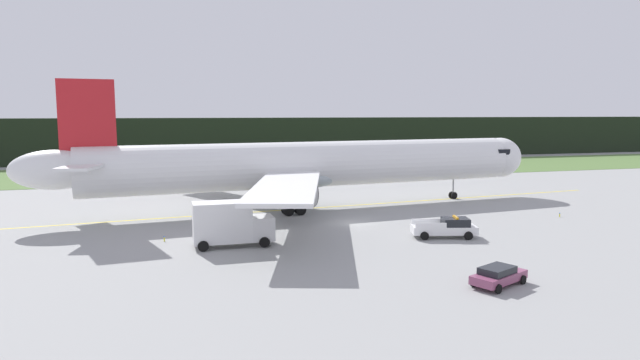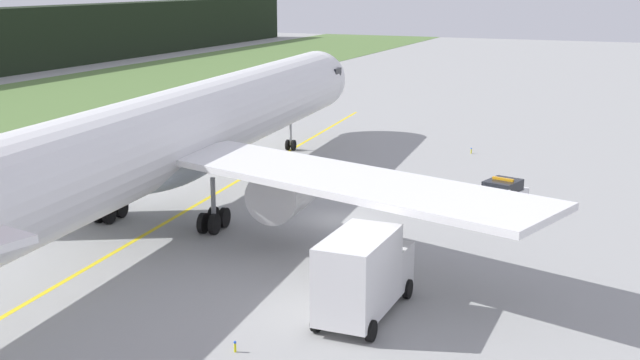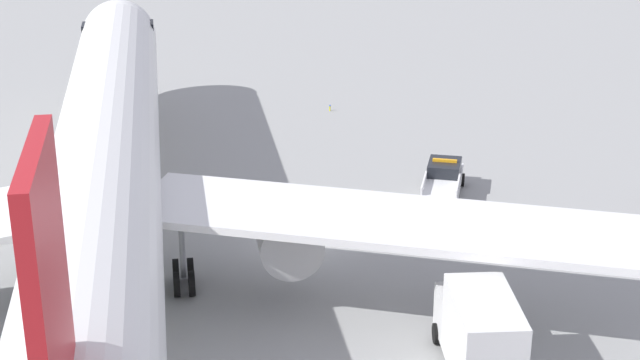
{
  "view_description": "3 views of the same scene",
  "coord_description": "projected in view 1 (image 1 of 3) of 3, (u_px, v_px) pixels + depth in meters",
  "views": [
    {
      "loc": [
        -18.23,
        -52.13,
        11.25
      ],
      "look_at": [
        -0.88,
        8.84,
        3.42
      ],
      "focal_mm": 30.86,
      "sensor_mm": 36.0,
      "label": 1
    },
    {
      "loc": [
        -44.62,
        -17.78,
        14.29
      ],
      "look_at": [
        1.27,
        1.69,
        2.07
      ],
      "focal_mm": 46.18,
      "sensor_mm": 36.0,
      "label": 2
    },
    {
      "loc": [
        -47.49,
        2.11,
        22.33
      ],
      "look_at": [
        0.32,
        -0.91,
        3.41
      ],
      "focal_mm": 56.32,
      "sensor_mm": 36.0,
      "label": 3
    }
  ],
  "objects": [
    {
      "name": "grass_verge",
      "position": [
        263.0,
        171.0,
        105.47
      ],
      "size": [
        320.0,
        31.06,
        0.04
      ],
      "primitive_type": "cube",
      "color": "#517038",
      "rests_on": "ground"
    },
    {
      "name": "taxiway_edge_light_east",
      "position": [
        560.0,
        215.0,
        59.31
      ],
      "size": [
        0.12,
        0.12,
        0.48
      ],
      "color": "yellow",
      "rests_on": "ground"
    },
    {
      "name": "ops_pickup_truck",
      "position": [
        446.0,
        228.0,
        49.59
      ],
      "size": [
        6.08,
        3.45,
        1.94
      ],
      "color": "white",
      "rests_on": "ground"
    },
    {
      "name": "distant_tree_line",
      "position": [
        244.0,
        139.0,
        129.01
      ],
      "size": [
        288.0,
        6.26,
        9.96
      ],
      "primitive_type": "cube",
      "color": "black",
      "rests_on": "ground"
    },
    {
      "name": "catering_truck",
      "position": [
        230.0,
        223.0,
        46.15
      ],
      "size": [
        6.7,
        2.66,
        3.98
      ],
      "color": "silver",
      "rests_on": "ground"
    },
    {
      "name": "staff_car",
      "position": [
        498.0,
        275.0,
        35.77
      ],
      "size": [
        4.54,
        3.33,
        1.3
      ],
      "color": "#844162",
      "rests_on": "ground"
    },
    {
      "name": "ground",
      "position": [
        352.0,
        223.0,
        56.1
      ],
      "size": [
        320.0,
        320.0,
        0.0
      ],
      "primitive_type": "plane",
      "color": "gray"
    },
    {
      "name": "taxiway_edge_light_west",
      "position": [
        164.0,
        238.0,
        48.14
      ],
      "size": [
        0.12,
        0.12,
        0.47
      ],
      "color": "yellow",
      "rests_on": "ground"
    },
    {
      "name": "apron_cone",
      "position": [
        417.0,
        225.0,
        53.42
      ],
      "size": [
        0.64,
        0.64,
        0.8
      ],
      "color": "black",
      "rests_on": "ground"
    },
    {
      "name": "airliner",
      "position": [
        308.0,
        166.0,
        64.06
      ],
      "size": [
        61.47,
        46.89,
        14.53
      ],
      "color": "silver",
      "rests_on": "ground"
    },
    {
      "name": "taxiway_centerline_main",
      "position": [
        313.0,
        208.0,
        64.9
      ],
      "size": [
        82.08,
        8.18,
        0.01
      ],
      "primitive_type": "cube",
      "rotation": [
        0.0,
        0.0,
        0.1
      ],
      "color": "yellow",
      "rests_on": "ground"
    }
  ]
}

